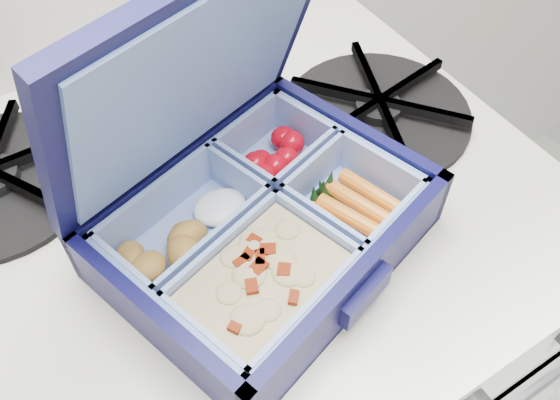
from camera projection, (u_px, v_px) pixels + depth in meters
stove at (245, 358)px, 0.88m from camera, size 0.56×0.56×0.83m
bento_box at (265, 226)px, 0.48m from camera, size 0.29×0.26×0.06m
burner_grate at (379, 106)px, 0.60m from camera, size 0.22×0.22×0.03m
fork at (267, 110)px, 0.61m from camera, size 0.07×0.16×0.01m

